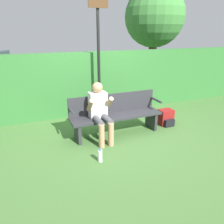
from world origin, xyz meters
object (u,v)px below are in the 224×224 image
object	(u,v)px
person_seated	(100,110)
signpost	(99,52)
tree	(155,17)
backpack	(166,118)
water_bottle	(100,156)
park_bench	(116,114)

from	to	relation	value
person_seated	signpost	bearing A→B (deg)	71.08
signpost	tree	world-z (taller)	tree
person_seated	backpack	bearing A→B (deg)	3.49
water_bottle	signpost	world-z (taller)	signpost
park_bench	water_bottle	bearing A→B (deg)	-125.98
person_seated	backpack	xyz separation A→B (m)	(1.67, 0.10, -0.46)
backpack	signpost	world-z (taller)	signpost
person_seated	water_bottle	size ratio (longest dim) A/B	4.93
water_bottle	park_bench	bearing A→B (deg)	54.02
backpack	tree	distance (m)	5.63
person_seated	signpost	size ratio (longest dim) A/B	0.40
person_seated	water_bottle	bearing A→B (deg)	-109.52
person_seated	water_bottle	world-z (taller)	person_seated
water_bottle	tree	size ratio (longest dim) A/B	0.06
water_bottle	tree	xyz separation A→B (m)	(4.32, 5.38, 2.52)
person_seated	tree	bearing A→B (deg)	48.64
backpack	tree	world-z (taller)	tree
signpost	tree	xyz separation A→B (m)	(3.64, 3.42, 1.00)
backpack	tree	size ratio (longest dim) A/B	0.09
backpack	water_bottle	bearing A→B (deg)	-155.26
signpost	tree	distance (m)	5.09
person_seated	tree	xyz separation A→B (m)	(4.04, 4.59, 2.00)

